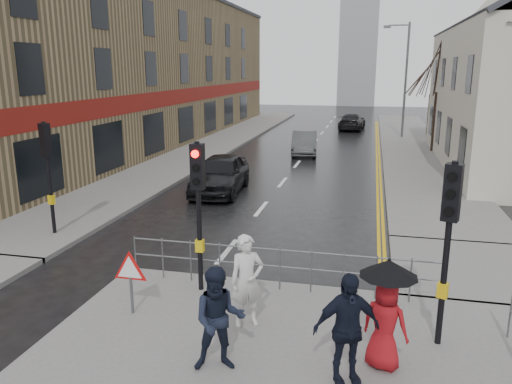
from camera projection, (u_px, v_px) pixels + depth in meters
The scene contains 21 objects.
ground at pixel (190, 298), 11.29m from camera, with size 120.00×120.00×0.00m, color black.
left_pavement at pixel (218, 142), 34.43m from camera, with size 4.00×44.00×0.14m, color #605E5B.
right_pavement at pixel (412, 144), 33.48m from camera, with size 4.00×40.00×0.14m, color #605E5B.
pavement_bridge_right at pixel (472, 269), 12.69m from camera, with size 4.00×4.20×0.14m, color #605E5B.
building_left_terrace at pixel (134, 69), 33.49m from camera, with size 8.00×42.00×10.00m, color #8F7A52.
church_tower at pixel (359, 38), 67.39m from camera, with size 5.00×5.00×18.00m, color gray.
traffic_signal_near_left at pixel (198, 191), 10.83m from camera, with size 0.28×0.27×3.40m.
traffic_signal_near_right at pixel (449, 223), 8.61m from camera, with size 0.34×0.33×3.40m.
traffic_signal_far_left at pixel (47, 158), 14.73m from camera, with size 0.34×0.33×3.40m.
guard_railing_front at pixel (280, 260), 11.22m from camera, with size 7.14×0.04×1.00m.
warning_sign at pixel (130, 272), 10.07m from camera, with size 0.80×0.07×1.35m.
street_lamp at pixel (404, 73), 35.34m from camera, with size 1.83×0.25×8.00m.
tree_near at pixel (440, 66), 29.20m from camera, with size 2.40×2.40×6.58m.
tree_far at pixel (432, 76), 36.83m from camera, with size 2.40×2.40×5.64m.
pedestrian_a at pixel (247, 281), 9.63m from camera, with size 0.67×0.44×1.84m, color silver.
pedestrian_b at pixel (219, 319), 8.19m from camera, with size 0.87×0.68×1.80m, color black.
pedestrian_with_umbrella at pixel (386, 308), 8.19m from camera, with size 0.96×0.96×1.92m.
pedestrian_d at pixel (346, 329), 7.83m from camera, with size 1.09×0.46×1.87m, color black.
car_parked at pixel (220, 174), 20.64m from camera, with size 1.86×4.62×1.57m, color black.
car_mid at pixel (304, 143), 29.86m from camera, with size 1.44×4.14×1.36m, color #3F4244.
car_far at pixel (352, 122), 41.57m from camera, with size 1.90×4.66×1.35m, color black.
Camera 1 is at (3.79, -9.77, 5.06)m, focal length 35.00 mm.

